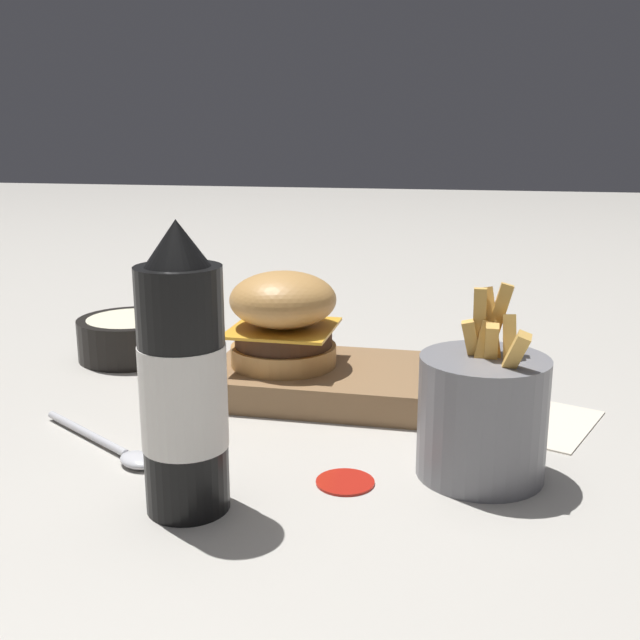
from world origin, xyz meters
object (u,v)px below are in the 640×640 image
Objects in this scene: ketchup_bottle at (183,384)px; burger at (283,318)px; spoon at (117,449)px; serving_board at (320,380)px; fries_basket at (482,413)px; side_bowl at (132,336)px.

burger is at bearing -90.79° from ketchup_bottle.
serving_board is at bearing 84.85° from spoon.
fries_basket reaches higher than spoon.
spoon is at bearing 61.66° from burger.
side_bowl is (0.21, -0.35, -0.07)m from ketchup_bottle.
ketchup_bottle reaches higher than serving_board.
fries_basket is 1.03× the size of spoon.
serving_board is at bearing 162.09° from side_bowl.
fries_basket is at bearing 136.43° from serving_board.
spoon is (0.10, 0.19, -0.08)m from burger.
ketchup_bottle is at bearing 121.72° from side_bowl.
spoon is at bearing 113.40° from side_bowl.
spoon is (0.31, 0.03, -0.05)m from fries_basket.
ketchup_bottle is at bearing 80.80° from serving_board.
ketchup_bottle is 1.40× the size of spoon.
burger reaches higher than serving_board.
ketchup_bottle reaches higher than burger.
fries_basket is 0.49m from side_bowl.
serving_board is at bearing -176.79° from burger.
burger is 0.52× the size of ketchup_bottle.
side_bowl is at bearing 144.77° from spoon.
serving_board reaches higher than spoon.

